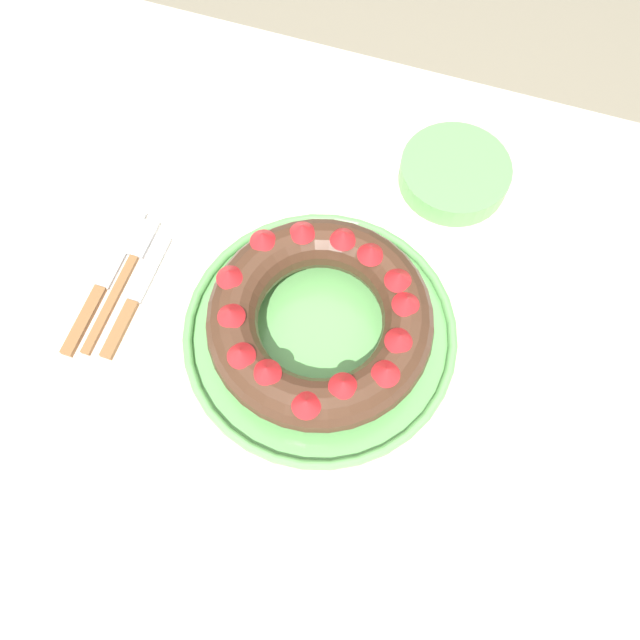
{
  "coord_description": "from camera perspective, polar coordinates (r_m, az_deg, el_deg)",
  "views": [
    {
      "loc": [
        0.09,
        -0.29,
        1.49
      ],
      "look_at": [
        -0.01,
        -0.01,
        0.8
      ],
      "focal_mm": 35.0,
      "sensor_mm": 36.0,
      "label": 1
    }
  ],
  "objects": [
    {
      "name": "ground_plane",
      "position": [
        1.52,
        0.29,
        -11.74
      ],
      "size": [
        8.0,
        8.0,
        0.0
      ],
      "primitive_type": "plane",
      "color": "gray"
    },
    {
      "name": "dining_table",
      "position": [
        0.89,
        0.49,
        -3.38
      ],
      "size": [
        1.48,
        0.95,
        0.74
      ],
      "color": "beige",
      "rests_on": "ground_plane"
    },
    {
      "name": "serving_dish",
      "position": [
        0.79,
        -0.0,
        -1.22
      ],
      "size": [
        0.35,
        0.35,
        0.02
      ],
      "color": "#6BB760",
      "rests_on": "dining_table"
    },
    {
      "name": "bundt_cake",
      "position": [
        0.75,
        0.0,
        0.06
      ],
      "size": [
        0.28,
        0.28,
        0.08
      ],
      "color": "#4C2D1E",
      "rests_on": "serving_dish"
    },
    {
      "name": "fork",
      "position": [
        0.88,
        -17.37,
        3.98
      ],
      "size": [
        0.02,
        0.21,
        0.01
      ],
      "rotation": [
        0.0,
        0.0,
        0.0
      ],
      "color": "#936038",
      "rests_on": "dining_table"
    },
    {
      "name": "serving_knife",
      "position": [
        0.88,
        -19.48,
        2.6
      ],
      "size": [
        0.02,
        0.22,
        0.01
      ],
      "rotation": [
        0.0,
        0.0,
        0.07
      ],
      "color": "#936038",
      "rests_on": "dining_table"
    },
    {
      "name": "cake_knife",
      "position": [
        0.85,
        -16.78,
        1.45
      ],
      "size": [
        0.02,
        0.18,
        0.01
      ],
      "rotation": [
        0.0,
        0.0,
        -0.08
      ],
      "color": "#936038",
      "rests_on": "dining_table"
    },
    {
      "name": "side_bowl",
      "position": [
        0.92,
        12.18,
        12.95
      ],
      "size": [
        0.16,
        0.16,
        0.04
      ],
      "primitive_type": "cylinder",
      "color": "#6BB760",
      "rests_on": "dining_table"
    }
  ]
}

